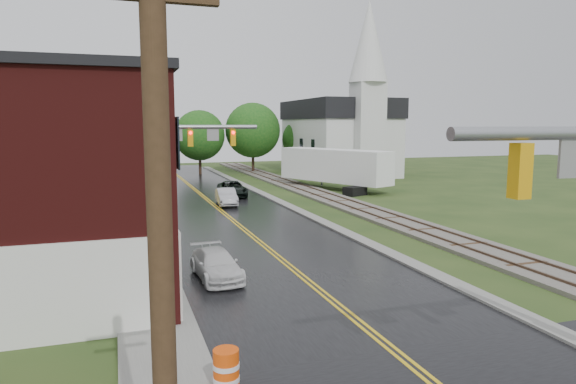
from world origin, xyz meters
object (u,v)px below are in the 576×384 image
semi_trailer (334,166)px  construction_barrel (226,372)px  tree_left_e (97,141)px  utility_pole_c (120,142)px  sedan_silver (226,197)px  pickup_white (216,265)px  tree_left_c (28,148)px  church (342,128)px  traffic_signal_far (178,147)px  suv_dark (232,189)px  utility_pole_b (124,157)px  utility_pole_a (161,273)px

semi_trailer → construction_barrel: bearing=-117.5°
tree_left_e → utility_pole_c: bearing=-42.8°
sedan_silver → pickup_white: size_ratio=1.00×
tree_left_c → tree_left_e: (5.00, 6.00, 0.30)m
sedan_silver → semi_trailer: semi_trailer is taller
utility_pole_c → church: bearing=20.0°
traffic_signal_far → sedan_silver: 9.20m
suv_dark → construction_barrel: size_ratio=4.42×
suv_dark → construction_barrel: suv_dark is taller
utility_pole_b → construction_barrel: bearing=-83.6°
suv_dark → sedan_silver: (-1.51, -4.66, -0.01)m
tree_left_c → pickup_white: size_ratio=1.91×
tree_left_e → suv_dark: 14.12m
suv_dark → sedan_silver: size_ratio=1.21×
utility_pole_a → suv_dark: (9.24, 38.49, -4.04)m
utility_pole_c → semi_trailer: 20.35m
utility_pole_c → pickup_white: bearing=-83.5°
utility_pole_c → semi_trailer: (19.88, -3.65, -2.39)m
sedan_silver → construction_barrel: sedan_silver is taller
tree_left_e → suv_dark: (11.28, -7.41, -4.14)m
utility_pole_c → tree_left_e: size_ratio=1.10×
church → tree_left_e: church is taller
utility_pole_c → suv_dark: (9.24, -5.51, -4.04)m
tree_left_c → semi_trailer: bearing=1.0°
utility_pole_b → utility_pole_c: bearing=90.0°
traffic_signal_far → church: bearing=48.7°
utility_pole_b → church: bearing=49.8°
traffic_signal_far → construction_barrel: (-1.49, -21.37, -4.42)m
utility_pole_b → tree_left_c: utility_pole_b is taller
tree_left_c → construction_barrel: 35.62m
tree_left_c → pickup_white: 27.41m
church → construction_barrel: bearing=-117.4°
tree_left_c → tree_left_e: size_ratio=0.94×
tree_left_c → utility_pole_a: bearing=-80.0°
suv_dark → pickup_white: bearing=-99.9°
utility_pole_b → pickup_white: 8.92m
utility_pole_a → utility_pole_b: 22.00m
traffic_signal_far → tree_left_c: 16.56m
utility_pole_c → pickup_white: size_ratio=2.25×
traffic_signal_far → pickup_white: (0.01, -12.16, -4.39)m
tree_left_c → suv_dark: size_ratio=1.57×
church → suv_dark: church is taller
tree_left_c → tree_left_e: tree_left_e is taller
traffic_signal_far → utility_pole_a: bearing=-97.0°
suv_dark → tree_left_c: bearing=179.2°
utility_pole_a → pickup_white: 15.76m
utility_pole_a → utility_pole_b: (0.00, 22.00, 0.00)m
tree_left_c → sedan_silver: 16.43m
traffic_signal_far → utility_pole_b: utility_pole_b is taller
tree_left_c → tree_left_e: 7.82m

